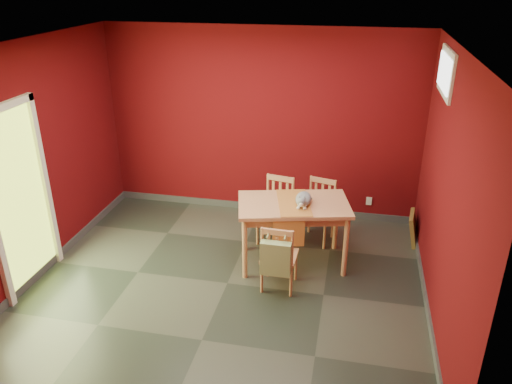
% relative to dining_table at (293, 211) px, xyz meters
% --- Properties ---
extents(ground, '(4.50, 4.50, 0.00)m').
position_rel_dining_table_xyz_m(ground, '(-0.67, -0.62, -0.72)').
color(ground, '#2D342D').
rests_on(ground, ground).
extents(room_shell, '(4.50, 4.50, 4.50)m').
position_rel_dining_table_xyz_m(room_shell, '(-0.67, -0.62, -0.67)').
color(room_shell, '#55080C').
rests_on(room_shell, ground).
extents(doorway, '(0.06, 1.01, 2.13)m').
position_rel_dining_table_xyz_m(doorway, '(-2.90, -1.02, 0.40)').
color(doorway, '#B7D838').
rests_on(doorway, ground).
extents(window, '(0.05, 0.90, 0.50)m').
position_rel_dining_table_xyz_m(window, '(1.55, 0.38, 1.63)').
color(window, white).
rests_on(window, room_shell).
extents(outlet_plate, '(0.08, 0.02, 0.12)m').
position_rel_dining_table_xyz_m(outlet_plate, '(0.93, 1.37, -0.42)').
color(outlet_plate, silver).
rests_on(outlet_plate, room_shell).
extents(dining_table, '(1.46, 1.06, 0.82)m').
position_rel_dining_table_xyz_m(dining_table, '(0.00, 0.00, 0.00)').
color(dining_table, tan).
rests_on(dining_table, ground).
extents(table_runner, '(0.53, 0.84, 0.39)m').
position_rel_dining_table_xyz_m(table_runner, '(0.00, -0.13, 0.04)').
color(table_runner, '#B76D2F').
rests_on(table_runner, dining_table).
extents(chair_far_left, '(0.49, 0.49, 0.89)m').
position_rel_dining_table_xyz_m(chair_far_left, '(-0.29, 0.52, -0.27)').
color(chair_far_left, tan).
rests_on(chair_far_left, ground).
extents(chair_far_right, '(0.48, 0.48, 0.85)m').
position_rel_dining_table_xyz_m(chair_far_right, '(0.26, 0.66, -0.29)').
color(chair_far_right, tan).
rests_on(chair_far_right, ground).
extents(chair_near, '(0.40, 0.40, 0.83)m').
position_rel_dining_table_xyz_m(chair_near, '(-0.08, -0.58, -0.29)').
color(chair_near, tan).
rests_on(chair_near, ground).
extents(tote_bag, '(0.33, 0.19, 0.46)m').
position_rel_dining_table_xyz_m(tote_bag, '(-0.08, -0.79, -0.20)').
color(tote_bag, '#94AA6C').
rests_on(tote_bag, chair_near).
extents(cat, '(0.24, 0.40, 0.19)m').
position_rel_dining_table_xyz_m(cat, '(0.11, -0.01, 0.20)').
color(cat, slate).
rests_on(cat, table_runner).
extents(picture_frame, '(0.19, 0.43, 0.42)m').
position_rel_dining_table_xyz_m(picture_frame, '(1.51, 0.83, -0.51)').
color(picture_frame, brown).
rests_on(picture_frame, ground).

